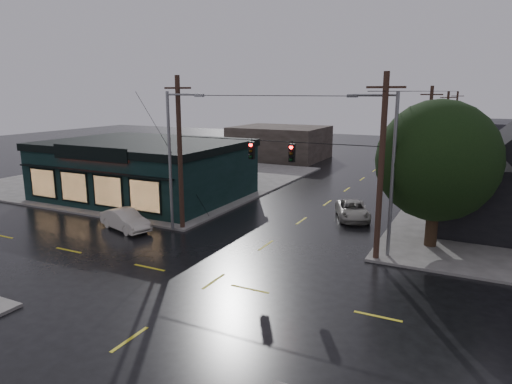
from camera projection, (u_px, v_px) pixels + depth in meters
The scene contains 15 objects.
ground_plane at pixel (214, 281), 22.43m from camera, with size 160.00×160.00×0.00m, color black.
sidewalk_nw at pixel (153, 178), 48.61m from camera, with size 28.00×28.00×0.15m, color #5F5D59.
pizza_shop at pixel (145, 169), 39.73m from camera, with size 16.30×12.34×4.90m.
corner_tree at pixel (437, 161), 26.13m from camera, with size 6.99×6.99×8.61m.
utility_pole_nw at pixel (183, 229), 30.94m from camera, with size 2.00×0.32×10.15m, color black, non-canonical shape.
utility_pole_ne at pixel (376, 260), 25.26m from camera, with size 2.00×0.32×10.15m, color black, non-canonical shape.
utility_pole_far_a at pixel (424, 188), 44.03m from camera, with size 2.00×0.32×9.65m, color black, non-canonical shape.
utility_pole_far_b at pixel (443, 161), 61.50m from camera, with size 2.00×0.32×9.15m, color black, non-canonical shape.
utility_pole_far_c at pixel (453, 145), 78.96m from camera, with size 2.00×0.32×9.15m, color black, non-canonical shape.
span_signal_assembly at pixel (271, 151), 26.83m from camera, with size 13.00×0.48×1.23m.
streetlight_nw at pixel (173, 231), 30.46m from camera, with size 5.40×0.30×9.15m, color gray, non-canonical shape.
streetlight_ne at pixel (387, 257), 25.66m from camera, with size 5.40×0.30×9.15m, color gray, non-canonical shape.
bg_building_west at pixel (280, 143), 62.99m from camera, with size 12.00×10.00×4.40m, color #2E2621.
sedan_cream at pixel (125, 220), 30.61m from camera, with size 1.48×4.24×1.40m, color beige.
suv_silver at pixel (353, 210), 33.32m from camera, with size 2.14×4.63×1.29m, color #99968D.
Camera 1 is at (11.24, -17.80, 9.15)m, focal length 32.00 mm.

